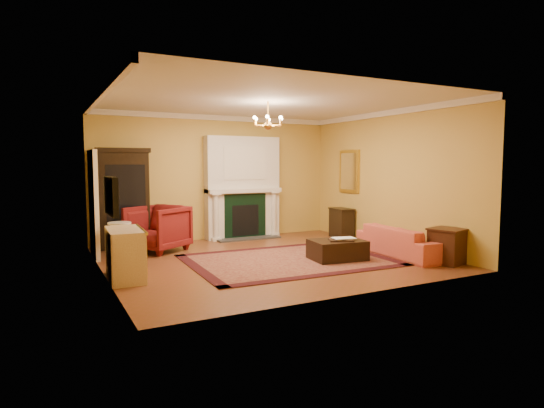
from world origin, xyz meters
TOP-DOWN VIEW (x-y plane):
  - floor at (0.00, 0.00)m, footprint 6.00×5.50m
  - ceiling at (0.00, 0.00)m, footprint 6.00×5.50m
  - wall_back at (0.00, 2.76)m, footprint 6.00×0.02m
  - wall_front at (0.00, -2.76)m, footprint 6.00×0.02m
  - wall_left at (-3.01, 0.00)m, footprint 0.02×5.50m
  - wall_right at (3.01, 0.00)m, footprint 0.02×5.50m
  - fireplace at (0.60, 2.57)m, footprint 1.90×0.70m
  - crown_molding at (0.00, 0.96)m, footprint 6.00×5.50m
  - doorway at (-2.95, 1.70)m, footprint 0.08×1.05m
  - tv_panel at (-2.95, -0.60)m, footprint 0.09×0.95m
  - gilt_mirror at (2.97, 1.40)m, footprint 0.06×0.76m
  - chandelier at (-0.00, 0.00)m, footprint 0.63×0.55m
  - oriental_rug at (0.26, -0.33)m, footprint 3.80×2.90m
  - china_cabinet at (-2.25, 2.49)m, footprint 1.09×0.59m
  - wingback_armchair at (-1.72, 1.74)m, footprint 1.37×1.39m
  - pedestal_table at (-2.60, 0.95)m, footprint 0.42×0.42m
  - commode at (-2.73, -0.36)m, footprint 0.56×1.10m
  - coral_sofa at (2.49, -1.01)m, footprint 0.71×2.07m
  - end_table at (2.72, -1.91)m, footprint 0.65×0.65m
  - console_table at (2.78, 1.44)m, footprint 0.42×0.66m
  - leather_ottoman at (1.11, -0.73)m, footprint 1.07×0.84m
  - ottoman_tray at (1.13, -0.81)m, footprint 0.55×0.50m
  - book_a at (0.98, -0.79)m, footprint 0.21×0.06m
  - book_b at (1.20, -0.81)m, footprint 0.20×0.07m
  - topiary_left at (0.01, 2.53)m, footprint 0.18×0.18m
  - topiary_right at (1.25, 2.53)m, footprint 0.15×0.15m

SIDE VIEW (x-z plane):
  - floor at x=0.00m, z-range -0.02..0.00m
  - oriental_rug at x=0.26m, z-range 0.00..0.01m
  - leather_ottoman at x=1.11m, z-range 0.02..0.39m
  - end_table at x=2.72m, z-range 0.00..0.62m
  - console_table at x=2.78m, z-range 0.00..0.70m
  - coral_sofa at x=2.49m, z-range 0.00..0.80m
  - ottoman_tray at x=1.13m, z-range 0.39..0.41m
  - commode at x=-2.73m, z-range 0.00..0.80m
  - pedestal_table at x=-2.60m, z-range 0.06..0.81m
  - wingback_armchair at x=-1.72m, z-range 0.00..1.06m
  - book_b at x=1.20m, z-range 0.41..0.69m
  - book_a at x=0.98m, z-range 0.41..0.69m
  - china_cabinet at x=-2.25m, z-range 0.00..2.08m
  - doorway at x=-2.95m, z-range 0.00..2.10m
  - fireplace at x=0.60m, z-range -0.06..2.44m
  - tv_panel at x=-2.95m, z-range 1.06..1.64m
  - topiary_right at x=1.25m, z-range 1.25..1.66m
  - topiary_left at x=0.01m, z-range 1.25..1.73m
  - wall_back at x=0.00m, z-range 0.00..3.00m
  - wall_front at x=0.00m, z-range 0.00..3.00m
  - wall_left at x=-3.01m, z-range 0.00..3.00m
  - wall_right at x=3.01m, z-range 0.00..3.00m
  - gilt_mirror at x=2.97m, z-range 1.12..2.17m
  - chandelier at x=0.00m, z-range 2.34..2.87m
  - crown_molding at x=0.00m, z-range 2.88..3.00m
  - ceiling at x=0.00m, z-range 3.00..3.02m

